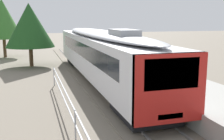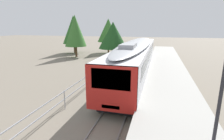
{
  "view_description": "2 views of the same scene",
  "coord_description": "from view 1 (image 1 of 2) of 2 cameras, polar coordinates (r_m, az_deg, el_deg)",
  "views": [
    {
      "loc": [
        -4.68,
        11.77,
        4.4
      ],
      "look_at": [
        -1.0,
        24.11,
        2.0
      ],
      "focal_mm": 43.78,
      "sensor_mm": 36.0,
      "label": 1
    },
    {
      "loc": [
        2.35,
        11.73,
        5.19
      ],
      "look_at": [
        -1.0,
        24.11,
        2.0
      ],
      "focal_mm": 28.16,
      "sensor_mm": 36.0,
      "label": 2
    }
  ],
  "objects": [
    {
      "name": "ground_plane",
      "position": [
        11.26,
        -6.86,
        -12.53
      ],
      "size": [
        160.0,
        160.0,
        0.0
      ],
      "primitive_type": "plane",
      "color": "slate"
    },
    {
      "name": "track_rails",
      "position": [
        12.06,
        7.57,
        -10.76
      ],
      "size": [
        3.2,
        60.0,
        0.14
      ],
      "color": "slate",
      "rests_on": "ground"
    },
    {
      "name": "commuter_train",
      "position": [
        19.27,
        -2.44,
        3.85
      ],
      "size": [
        2.82,
        20.68,
        3.74
      ],
      "color": "silver",
      "rests_on": "track_rails"
    },
    {
      "name": "station_platform",
      "position": [
        13.53,
        20.39,
        -7.1
      ],
      "size": [
        3.9,
        60.0,
        0.9
      ],
      "primitive_type": "cube",
      "color": "#A8A59E",
      "rests_on": "ground"
    },
    {
      "name": "tree_behind_carpark",
      "position": [
        34.22,
        -21.88,
        9.89
      ],
      "size": [
        4.3,
        4.3,
        6.7
      ],
      "color": "brown",
      "rests_on": "ground"
    },
    {
      "name": "tree_behind_station_far",
      "position": [
        26.66,
        -16.86,
        8.93
      ],
      "size": [
        4.49,
        4.49,
        5.88
      ],
      "color": "brown",
      "rests_on": "ground"
    }
  ]
}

